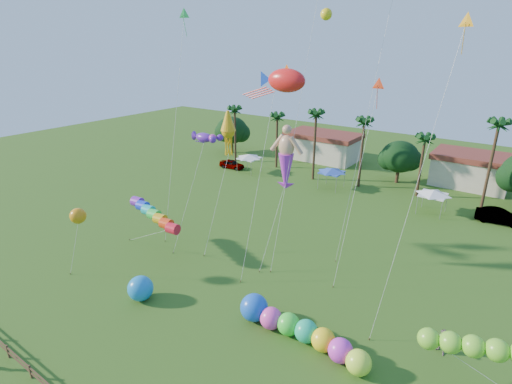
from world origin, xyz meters
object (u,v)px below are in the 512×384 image
Objects in this scene: blue_ball at (140,288)px; caterpillar_inflatable at (297,329)px; car_b at (500,216)px; spectator_b at (443,342)px; car_a at (232,164)px.

caterpillar_inflatable is at bearing 14.72° from blue_ball.
caterpillar_inflatable reaches higher than car_b.
spectator_b is 0.18× the size of caterpillar_inflatable.
spectator_b is 0.91× the size of blue_ball.
caterpillar_inflatable is at bearing -140.09° from car_a.
blue_ball reaches higher than spectator_b.
blue_ball is (-22.17, -34.07, 0.21)m from car_b.
caterpillar_inflatable reaches higher than car_a.
car_b reaches higher than car_a.
spectator_b is (-0.68, -26.19, 0.11)m from car_b.
car_a is 0.41× the size of caterpillar_inflatable.
car_b is at bearing 117.69° from spectator_b.
blue_ball is at bearing 141.56° from car_b.
blue_ball reaches higher than car_a.
blue_ball reaches higher than car_b.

